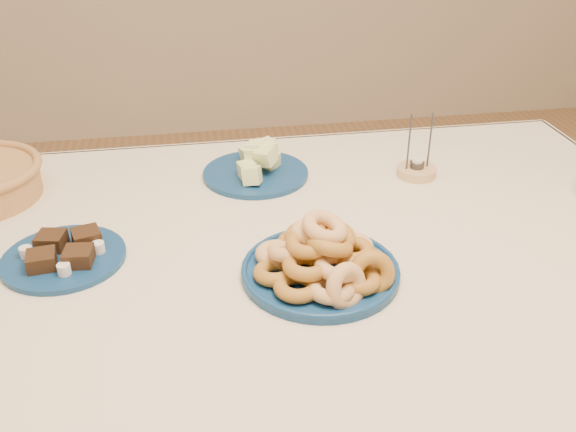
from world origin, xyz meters
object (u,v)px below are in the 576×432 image
at_px(donut_platter, 323,261).
at_px(candle_holder, 416,170).
at_px(brownie_plate, 64,255).
at_px(dining_table, 284,292).
at_px(melon_plate, 257,165).

height_order(donut_platter, candle_holder, candle_holder).
bearing_deg(candle_holder, brownie_plate, -163.10).
xyz_separation_m(donut_platter, brownie_plate, (-0.47, 0.14, -0.02)).
relative_size(dining_table, brownie_plate, 6.45).
height_order(donut_platter, brownie_plate, donut_platter).
relative_size(donut_platter, brownie_plate, 1.41).
bearing_deg(donut_platter, melon_plate, 97.92).
distance_m(donut_platter, brownie_plate, 0.49).
bearing_deg(brownie_plate, candle_holder, 16.90).
bearing_deg(donut_platter, dining_table, 116.25).
distance_m(dining_table, candle_holder, 0.47).
relative_size(dining_table, donut_platter, 4.57).
relative_size(dining_table, candle_holder, 11.02).
xyz_separation_m(dining_table, brownie_plate, (-0.41, 0.03, 0.12)).
height_order(dining_table, melon_plate, melon_plate).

